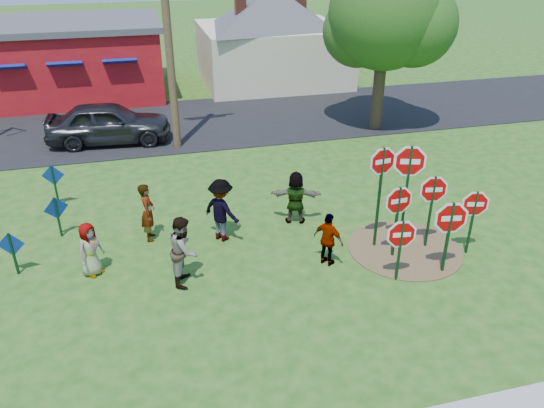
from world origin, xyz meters
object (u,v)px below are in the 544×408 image
Objects in this scene: stop_sign_c at (408,174)px; suv at (109,123)px; leafy_tree at (388,19)px; stop_sign_a at (401,238)px; stop_sign_d at (433,195)px; person_b at (148,212)px; stop_sign_b at (382,172)px; person_a at (90,249)px; utility_pole at (166,15)px.

stop_sign_c is 0.65× the size of suv.
suv is 12.42m from leafy_tree.
stop_sign_c reaches higher than stop_sign_a.
stop_sign_d is at bearing 47.20° from stop_sign_a.
stop_sign_c reaches higher than person_b.
stop_sign_c reaches higher than suv.
leafy_tree is (4.35, 9.34, 2.46)m from stop_sign_b.
stop_sign_b reaches higher than stop_sign_d.
suv is (0.34, 9.83, 0.15)m from person_a.
person_b is at bearing -3.40° from person_a.
stop_sign_a is 1.98m from stop_sign_b.
stop_sign_c is at bearing 68.30° from stop_sign_a.
stop_sign_d is 0.24× the size of utility_pole.
utility_pole reaches higher than person_b.
leafy_tree reaches higher than person_b.
utility_pole is at bearing 133.06° from stop_sign_d.
person_b is at bearing 178.47° from stop_sign_c.
utility_pole reaches higher than suv.
person_a is at bearing -175.44° from stop_sign_d.
stop_sign_d is 8.00m from person_b.
stop_sign_c is at bearing -176.22° from stop_sign_d.
stop_sign_a reaches higher than person_a.
stop_sign_b is 7.91m from person_a.
stop_sign_a is at bearing -101.22° from stop_sign_b.
leafy_tree is at bearing -50.25° from person_b.
stop_sign_a is at bearing -116.35° from person_b.
stop_sign_b is 12.84m from suv.
stop_sign_b is (0.13, 1.67, 1.07)m from stop_sign_a.
stop_sign_b is 2.10× the size of person_a.
suv is at bearing 41.46° from person_a.
leafy_tree reaches higher than stop_sign_b.
leafy_tree is (3.72, 9.64, 2.47)m from stop_sign_c.
stop_sign_a reaches higher than suv.
person_b is at bearing -101.56° from utility_pole.
stop_sign_c is 11.30m from utility_pole.
stop_sign_a is 0.80× the size of stop_sign_d.
stop_sign_b reaches higher than stop_sign_a.
stop_sign_d is at bearing -57.48° from utility_pole.
utility_pole is 1.34× the size of leafy_tree.
stop_sign_c is at bearing -60.65° from utility_pole.
stop_sign_c is 0.44× the size of leafy_tree.
utility_pole reaches higher than leafy_tree.
stop_sign_c is 1.86× the size of person_b.
stop_sign_a is 0.37× the size of suv.
stop_sign_b is at bearing -139.81° from suv.
suv is at bearing 174.85° from leafy_tree.
stop_sign_d is (1.54, 1.27, 0.41)m from stop_sign_a.
stop_sign_d is 13.94m from suv.
stop_sign_c reaches higher than stop_sign_b.
person_a is 15.47m from leafy_tree.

